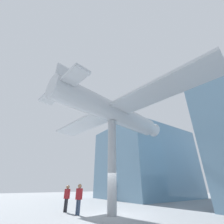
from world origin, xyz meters
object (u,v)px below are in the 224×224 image
at_px(visitor_person, 79,196).
at_px(visitor_second, 67,196).
at_px(support_pylon_central, 112,162).
at_px(suspended_airplane, 114,113).

relative_size(visitor_person, visitor_second, 1.04).
relative_size(support_pylon_central, visitor_second, 3.69).
height_order(support_pylon_central, suspended_airplane, suspended_airplane).
bearing_deg(support_pylon_central, suspended_airplane, 99.99).
height_order(suspended_airplane, visitor_person, suspended_airplane).
distance_m(support_pylon_central, visitor_second, 4.28).
distance_m(suspended_airplane, visitor_person, 6.71).
distance_m(support_pylon_central, suspended_airplane, 4.10).
bearing_deg(visitor_person, support_pylon_central, 20.97).
height_order(suspended_airplane, visitor_second, suspended_airplane).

